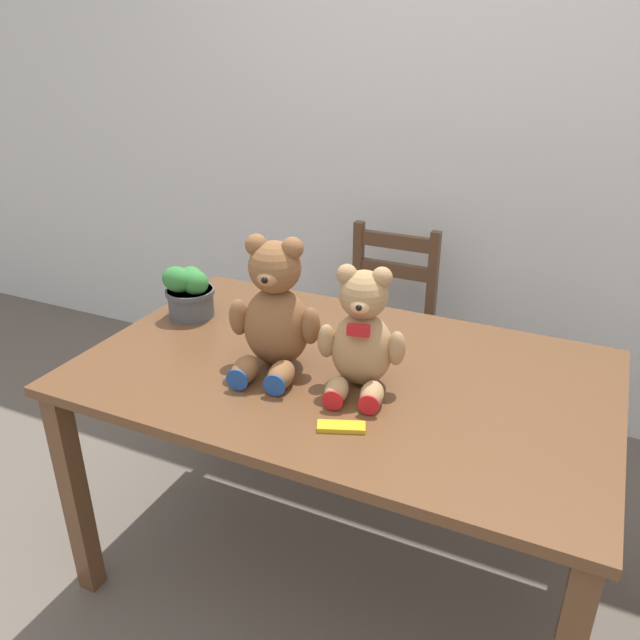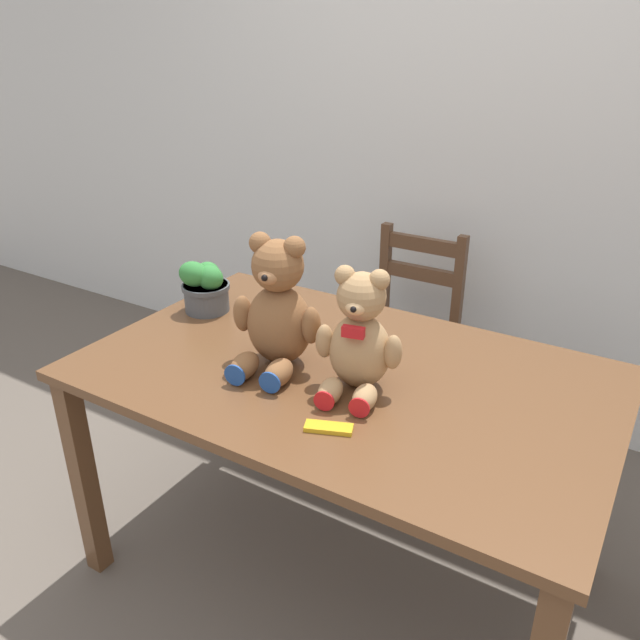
{
  "view_description": "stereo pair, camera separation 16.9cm",
  "coord_description": "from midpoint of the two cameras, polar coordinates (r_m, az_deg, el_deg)",
  "views": [
    {
      "loc": [
        0.6,
        -0.97,
        1.64
      ],
      "look_at": [
        -0.05,
        0.41,
        0.92
      ],
      "focal_mm": 35.0,
      "sensor_mm": 36.0,
      "label": 1
    },
    {
      "loc": [
        0.75,
        -0.89,
        1.64
      ],
      "look_at": [
        -0.05,
        0.41,
        0.92
      ],
      "focal_mm": 35.0,
      "sensor_mm": 36.0,
      "label": 2
    }
  ],
  "objects": [
    {
      "name": "teddy_bear_right",
      "position": [
        1.64,
        0.89,
        -1.6
      ],
      "size": [
        0.24,
        0.26,
        0.34
      ],
      "rotation": [
        0.0,
        0.0,
        3.35
      ],
      "color": "tan",
      "rests_on": "dining_table"
    },
    {
      "name": "wall_back",
      "position": [
        2.73,
        11.09,
        17.49
      ],
      "size": [
        8.0,
        0.04,
        2.6
      ],
      "primitive_type": "cube",
      "color": "silver",
      "rests_on": "ground_plane"
    },
    {
      "name": "chocolate_bar",
      "position": [
        1.53,
        -1.25,
        -9.83
      ],
      "size": [
        0.12,
        0.08,
        0.01
      ],
      "primitive_type": "cube",
      "rotation": [
        0.0,
        0.0,
        0.37
      ],
      "color": "gold",
      "rests_on": "dining_table"
    },
    {
      "name": "teddy_bear_left",
      "position": [
        1.74,
        -6.95,
        0.59
      ],
      "size": [
        0.27,
        0.29,
        0.39
      ],
      "rotation": [
        0.0,
        0.0,
        3.31
      ],
      "color": "brown",
      "rests_on": "dining_table"
    },
    {
      "name": "potted_plant",
      "position": [
        2.14,
        -14.11,
        2.45
      ],
      "size": [
        0.16,
        0.16,
        0.18
      ],
      "color": "#4C5156",
      "rests_on": "dining_table"
    },
    {
      "name": "wooden_chair_behind",
      "position": [
        2.7,
        3.92,
        -1.18
      ],
      "size": [
        0.38,
        0.39,
        0.89
      ],
      "rotation": [
        0.0,
        0.0,
        3.14
      ],
      "color": "brown",
      "rests_on": "ground_plane"
    },
    {
      "name": "dining_table",
      "position": [
        1.83,
        -0.59,
        -6.99
      ],
      "size": [
        1.49,
        0.93,
        0.76
      ],
      "color": "brown",
      "rests_on": "ground_plane"
    }
  ]
}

